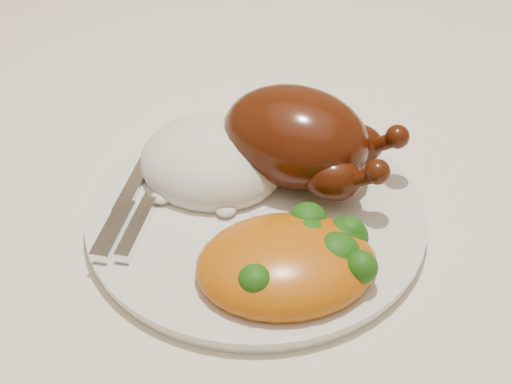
# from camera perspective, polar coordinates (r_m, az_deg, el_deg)

# --- Properties ---
(dining_table) EXTENTS (1.60, 0.90, 0.76)m
(dining_table) POSITION_cam_1_polar(r_m,az_deg,el_deg) (0.74, 6.17, -4.63)
(dining_table) COLOR brown
(dining_table) RESTS_ON floor
(tablecloth) EXTENTS (1.73, 1.03, 0.18)m
(tablecloth) POSITION_cam_1_polar(r_m,az_deg,el_deg) (0.69, 6.59, -0.28)
(tablecloth) COLOR silver
(tablecloth) RESTS_ON dining_table
(dinner_plate) EXTENTS (0.29, 0.29, 0.01)m
(dinner_plate) POSITION_cam_1_polar(r_m,az_deg,el_deg) (0.61, 0.00, -1.88)
(dinner_plate) COLOR silver
(dinner_plate) RESTS_ON tablecloth
(roast_chicken) EXTENTS (0.18, 0.14, 0.09)m
(roast_chicken) POSITION_cam_1_polar(r_m,az_deg,el_deg) (0.62, 3.48, 4.33)
(roast_chicken) COLOR #461707
(roast_chicken) RESTS_ON dinner_plate
(rice_mound) EXTENTS (0.15, 0.14, 0.07)m
(rice_mound) POSITION_cam_1_polar(r_m,az_deg,el_deg) (0.64, -3.49, 2.41)
(rice_mound) COLOR white
(rice_mound) RESTS_ON dinner_plate
(mac_and_cheese) EXTENTS (0.17, 0.14, 0.05)m
(mac_and_cheese) POSITION_cam_1_polar(r_m,az_deg,el_deg) (0.55, 3.56, -5.44)
(mac_and_cheese) COLOR #C16B0C
(mac_and_cheese) RESTS_ON dinner_plate
(cutlery) EXTENTS (0.04, 0.17, 0.01)m
(cutlery) POSITION_cam_1_polar(r_m,az_deg,el_deg) (0.61, -9.87, -1.48)
(cutlery) COLOR silver
(cutlery) RESTS_ON dinner_plate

